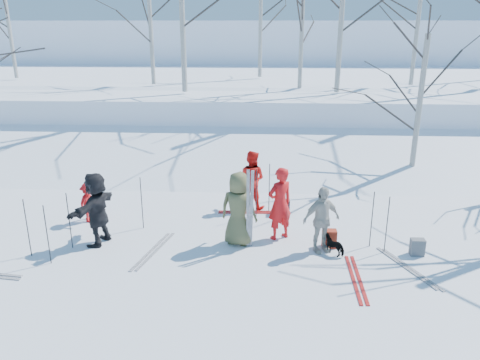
# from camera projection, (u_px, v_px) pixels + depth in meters

# --- Properties ---
(ground) EXTENTS (120.00, 120.00, 0.00)m
(ground) POSITION_uv_depth(u_px,v_px,m) (237.00, 258.00, 10.27)
(ground) COLOR white
(ground) RESTS_ON ground
(snow_ramp) EXTENTS (70.00, 9.49, 4.12)m
(snow_ramp) POSITION_uv_depth(u_px,v_px,m) (248.00, 161.00, 16.84)
(snow_ramp) COLOR white
(snow_ramp) RESTS_ON ground
(snow_plateau) EXTENTS (70.00, 18.00, 2.20)m
(snow_plateau) POSITION_uv_depth(u_px,v_px,m) (254.00, 96.00, 26.03)
(snow_plateau) COLOR white
(snow_plateau) RESTS_ON ground
(far_hill) EXTENTS (90.00, 30.00, 6.00)m
(far_hill) POSITION_uv_depth(u_px,v_px,m) (259.00, 53.00, 45.57)
(far_hill) COLOR white
(far_hill) RESTS_ON ground
(skier_olive_center) EXTENTS (0.97, 0.76, 1.74)m
(skier_olive_center) POSITION_uv_depth(u_px,v_px,m) (238.00, 209.00, 10.66)
(skier_olive_center) COLOR #4F5030
(skier_olive_center) RESTS_ON ground
(skier_red_north) EXTENTS (0.77, 0.70, 1.77)m
(skier_red_north) POSITION_uv_depth(u_px,v_px,m) (280.00, 204.00, 10.94)
(skier_red_north) COLOR red
(skier_red_north) RESTS_ON ground
(skier_redor_behind) EXTENTS (0.95, 0.85, 1.62)m
(skier_redor_behind) POSITION_uv_depth(u_px,v_px,m) (251.00, 179.00, 12.84)
(skier_redor_behind) COLOR red
(skier_redor_behind) RESTS_ON ground
(skier_red_seated) EXTENTS (0.54, 0.75, 1.05)m
(skier_red_seated) POSITION_uv_depth(u_px,v_px,m) (89.00, 202.00, 11.99)
(skier_red_seated) COLOR red
(skier_red_seated) RESTS_ON ground
(skier_cream_east) EXTENTS (0.97, 0.71, 1.53)m
(skier_cream_east) POSITION_uv_depth(u_px,v_px,m) (321.00, 220.00, 10.34)
(skier_cream_east) COLOR beige
(skier_cream_east) RESTS_ON ground
(skier_grey_west) EXTENTS (0.91, 1.68, 1.73)m
(skier_grey_west) POSITION_uv_depth(u_px,v_px,m) (97.00, 209.00, 10.69)
(skier_grey_west) COLOR black
(skier_grey_west) RESTS_ON ground
(dog) EXTENTS (0.56, 0.50, 0.44)m
(dog) POSITION_uv_depth(u_px,v_px,m) (335.00, 245.00, 10.38)
(dog) COLOR black
(dog) RESTS_ON ground
(upright_ski_left) EXTENTS (0.08, 0.16, 1.90)m
(upright_ski_left) POSITION_uv_depth(u_px,v_px,m) (248.00, 209.00, 10.44)
(upright_ski_left) COLOR silver
(upright_ski_left) RESTS_ON ground
(upright_ski_right) EXTENTS (0.12, 0.23, 1.89)m
(upright_ski_right) POSITION_uv_depth(u_px,v_px,m) (252.00, 209.00, 10.43)
(upright_ski_right) COLOR silver
(upright_ski_right) RESTS_ON ground
(ski_pair_a) EXTENTS (0.33, 1.91, 0.02)m
(ski_pair_a) POSITION_uv_depth(u_px,v_px,m) (253.00, 212.00, 12.71)
(ski_pair_a) COLOR #A61917
(ski_pair_a) RESTS_ON ground
(ski_pair_b) EXTENTS (1.59, 2.05, 0.02)m
(ski_pair_b) POSITION_uv_depth(u_px,v_px,m) (408.00, 268.00, 9.83)
(ski_pair_b) COLOR silver
(ski_pair_b) RESTS_ON ground
(ski_pair_d) EXTENTS (1.06, 1.99, 0.02)m
(ski_pair_d) POSITION_uv_depth(u_px,v_px,m) (153.00, 251.00, 10.56)
(ski_pair_d) COLOR silver
(ski_pair_d) RESTS_ON ground
(ski_pair_e) EXTENTS (0.27, 1.91, 0.02)m
(ski_pair_e) POSITION_uv_depth(u_px,v_px,m) (356.00, 279.00, 9.42)
(ski_pair_e) COLOR #A61917
(ski_pair_e) RESTS_ON ground
(ski_pole_a) EXTENTS (0.02, 0.02, 1.34)m
(ski_pole_a) POSITION_uv_depth(u_px,v_px,m) (269.00, 188.00, 12.63)
(ski_pole_a) COLOR black
(ski_pole_a) RESTS_ON ground
(ski_pole_b) EXTENTS (0.02, 0.02, 1.34)m
(ski_pole_b) POSITION_uv_depth(u_px,v_px,m) (256.00, 194.00, 12.19)
(ski_pole_b) COLOR black
(ski_pole_b) RESTS_ON ground
(ski_pole_c) EXTENTS (0.02, 0.02, 1.34)m
(ski_pole_c) POSITION_uv_depth(u_px,v_px,m) (27.00, 228.00, 10.16)
(ski_pole_c) COLOR black
(ski_pole_c) RESTS_ON ground
(ski_pole_d) EXTENTS (0.02, 0.02, 1.34)m
(ski_pole_d) POSITION_uv_depth(u_px,v_px,m) (69.00, 221.00, 10.52)
(ski_pole_d) COLOR black
(ski_pole_d) RESTS_ON ground
(ski_pole_e) EXTENTS (0.02, 0.02, 1.34)m
(ski_pole_e) POSITION_uv_depth(u_px,v_px,m) (387.00, 225.00, 10.30)
(ski_pole_e) COLOR black
(ski_pole_e) RESTS_ON ground
(ski_pole_f) EXTENTS (0.02, 0.02, 1.34)m
(ski_pole_f) POSITION_uv_depth(u_px,v_px,m) (47.00, 235.00, 9.83)
(ski_pole_f) COLOR black
(ski_pole_f) RESTS_ON ground
(ski_pole_g) EXTENTS (0.02, 0.02, 1.34)m
(ski_pole_g) POSITION_uv_depth(u_px,v_px,m) (372.00, 219.00, 10.59)
(ski_pole_g) COLOR black
(ski_pole_g) RESTS_ON ground
(ski_pole_h) EXTENTS (0.02, 0.02, 1.34)m
(ski_pole_h) POSITION_uv_depth(u_px,v_px,m) (142.00, 203.00, 11.55)
(ski_pole_h) COLOR black
(ski_pole_h) RESTS_ON ground
(backpack_red) EXTENTS (0.32, 0.22, 0.42)m
(backpack_red) POSITION_uv_depth(u_px,v_px,m) (329.00, 239.00, 10.71)
(backpack_red) COLOR #9C2B18
(backpack_red) RESTS_ON ground
(backpack_grey) EXTENTS (0.30, 0.20, 0.38)m
(backpack_grey) POSITION_uv_depth(u_px,v_px,m) (417.00, 247.00, 10.35)
(backpack_grey) COLOR #55585D
(backpack_grey) RESTS_ON ground
(backpack_dark) EXTENTS (0.34, 0.24, 0.40)m
(backpack_dark) POSITION_uv_depth(u_px,v_px,m) (283.00, 207.00, 12.55)
(backpack_dark) COLOR black
(backpack_dark) RESTS_ON ground
(birch_plateau_c) EXTENTS (4.25, 4.25, 5.21)m
(birch_plateau_c) POSITION_uv_depth(u_px,v_px,m) (150.00, 25.00, 20.72)
(birch_plateau_c) COLOR silver
(birch_plateau_c) RESTS_ON snow_plateau
(birch_plateau_d) EXTENTS (5.25, 5.25, 6.64)m
(birch_plateau_d) POSITION_uv_depth(u_px,v_px,m) (342.00, 5.00, 18.05)
(birch_plateau_d) COLOR silver
(birch_plateau_d) RESTS_ON snow_plateau
(birch_plateau_e) EXTENTS (4.19, 4.19, 5.14)m
(birch_plateau_e) POSITION_uv_depth(u_px,v_px,m) (9.00, 25.00, 23.07)
(birch_plateau_e) COLOR silver
(birch_plateau_e) RESTS_ON snow_plateau
(birch_plateau_f) EXTENTS (4.98, 4.98, 6.26)m
(birch_plateau_f) POSITION_uv_depth(u_px,v_px,m) (261.00, 13.00, 23.40)
(birch_plateau_f) COLOR silver
(birch_plateau_f) RESTS_ON snow_plateau
(birch_plateau_g) EXTENTS (4.16, 4.16, 5.09)m
(birch_plateau_g) POSITION_uv_depth(u_px,v_px,m) (417.00, 26.00, 20.50)
(birch_plateau_g) COLOR silver
(birch_plateau_g) RESTS_ON snow_plateau
(birch_plateau_i) EXTENTS (4.13, 4.13, 5.04)m
(birch_plateau_i) POSITION_uv_depth(u_px,v_px,m) (302.00, 27.00, 19.43)
(birch_plateau_i) COLOR silver
(birch_plateau_i) RESTS_ON snow_plateau
(birch_edge_e) EXTENTS (3.82, 3.82, 4.60)m
(birch_edge_e) POSITION_uv_depth(u_px,v_px,m) (419.00, 110.00, 14.65)
(birch_edge_e) COLOR silver
(birch_edge_e) RESTS_ON ground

